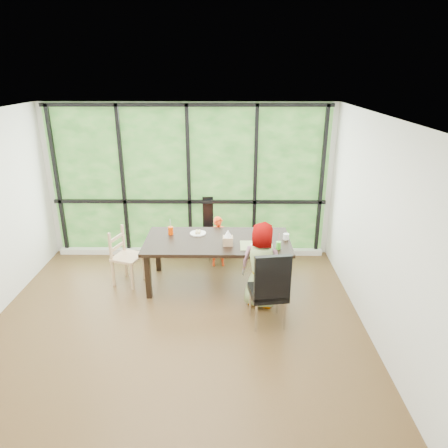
{
  "coord_description": "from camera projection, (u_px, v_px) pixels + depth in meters",
  "views": [
    {
      "loc": [
        0.69,
        -4.64,
        3.2
      ],
      "look_at": [
        0.62,
        0.96,
        1.05
      ],
      "focal_mm": 32.53,
      "sensor_mm": 36.0,
      "label": 1
    }
  ],
  "objects": [
    {
      "name": "window_sill",
      "position": [
        191.0,
        251.0,
        7.47
      ],
      "size": [
        4.8,
        0.12,
        0.1
      ],
      "primitive_type": "cube",
      "color": "silver",
      "rests_on": "ground"
    },
    {
      "name": "child_toddler",
      "position": [
        219.0,
        242.0,
        6.91
      ],
      "size": [
        0.34,
        0.25,
        0.88
      ],
      "primitive_type": "imported",
      "rotation": [
        0.0,
        0.0,
        0.11
      ],
      "color": "#F73F11",
      "rests_on": "ground"
    },
    {
      "name": "tissue_box",
      "position": [
        228.0,
        241.0,
        6.01
      ],
      "size": [
        0.15,
        0.15,
        0.13
      ],
      "primitive_type": "cube",
      "color": "tan",
      "rests_on": "dining_table"
    },
    {
      "name": "straw_white",
      "position": [
        170.0,
        224.0,
        6.35
      ],
      "size": [
        0.01,
        0.04,
        0.2
      ],
      "primitive_type": "cylinder",
      "rotation": [
        0.14,
        0.0,
        0.0
      ],
      "color": "white",
      "rests_on": "orange_cup"
    },
    {
      "name": "white_mug",
      "position": [
        286.0,
        237.0,
        6.21
      ],
      "size": [
        0.09,
        0.09,
        0.09
      ],
      "primitive_type": "cylinder",
      "color": "white",
      "rests_on": "dining_table"
    },
    {
      "name": "ground",
      "position": [
        177.0,
        322.0,
        5.48
      ],
      "size": [
        5.0,
        5.0,
        0.0
      ],
      "primitive_type": "plane",
      "color": "black",
      "rests_on": "ground"
    },
    {
      "name": "dining_table",
      "position": [
        218.0,
        262.0,
        6.34
      ],
      "size": [
        2.29,
        1.23,
        0.75
      ],
      "primitive_type": "cube",
      "rotation": [
        0.0,
        0.0,
        -0.07
      ],
      "color": "black",
      "rests_on": "ground"
    },
    {
      "name": "chair_end_beech",
      "position": [
        128.0,
        257.0,
        6.33
      ],
      "size": [
        0.51,
        0.53,
        0.9
      ],
      "primitive_type": "cube",
      "rotation": [
        0.0,
        0.0,
        1.25
      ],
      "color": "tan",
      "rests_on": "ground"
    },
    {
      "name": "child_older",
      "position": [
        263.0,
        265.0,
        5.68
      ],
      "size": [
        0.71,
        0.57,
        1.26
      ],
      "primitive_type": "imported",
      "rotation": [
        0.0,
        0.0,
        2.82
      ],
      "color": "gray",
      "rests_on": "ground"
    },
    {
      "name": "tissue",
      "position": [
        228.0,
        233.0,
        5.96
      ],
      "size": [
        0.12,
        0.12,
        0.11
      ],
      "primitive_type": "cone",
      "color": "white",
      "rests_on": "tissue_box"
    },
    {
      "name": "chair_interior_leather",
      "position": [
        268.0,
        287.0,
        5.28
      ],
      "size": [
        0.52,
        0.52,
        1.08
      ],
      "primitive_type": "cube",
      "rotation": [
        0.0,
        0.0,
        3.29
      ],
      "color": "black",
      "rests_on": "ground"
    },
    {
      "name": "orange_cup",
      "position": [
        171.0,
        231.0,
        6.39
      ],
      "size": [
        0.08,
        0.08,
        0.13
      ],
      "primitive_type": "cylinder",
      "color": "#F13F00",
      "rests_on": "dining_table"
    },
    {
      "name": "chair_window_leather",
      "position": [
        218.0,
        228.0,
        7.23
      ],
      "size": [
        0.55,
        0.55,
        1.08
      ],
      "primitive_type": "cube",
      "rotation": [
        0.0,
        0.0,
        0.24
      ],
      "color": "black",
      "rests_on": "ground"
    },
    {
      "name": "placemat",
      "position": [
        256.0,
        246.0,
        6.0
      ],
      "size": [
        0.48,
        0.35,
        0.01
      ],
      "primitive_type": "cube",
      "color": "tan",
      "rests_on": "dining_table"
    },
    {
      "name": "foliage_backdrop",
      "position": [
        189.0,
        182.0,
        7.08
      ],
      "size": [
        4.8,
        0.02,
        2.65
      ],
      "primitive_type": "cube",
      "color": "#1C4518",
      "rests_on": "back_wall"
    },
    {
      "name": "crepe_rolls_far",
      "position": [
        198.0,
        232.0,
        6.42
      ],
      "size": [
        0.1,
        0.12,
        0.04
      ],
      "primitive_type": null,
      "color": "tan",
      "rests_on": "plate_far"
    },
    {
      "name": "plate_far",
      "position": [
        198.0,
        233.0,
        6.43
      ],
      "size": [
        0.26,
        0.26,
        0.02
      ],
      "primitive_type": "cylinder",
      "color": "white",
      "rests_on": "dining_table"
    },
    {
      "name": "straw_pink",
      "position": [
        279.0,
        239.0,
        5.84
      ],
      "size": [
        0.01,
        0.04,
        0.2
      ],
      "primitive_type": "cylinder",
      "rotation": [
        0.14,
        0.0,
        0.0
      ],
      "color": "pink",
      "rests_on": "green_cup"
    },
    {
      "name": "window_mullions",
      "position": [
        189.0,
        182.0,
        7.04
      ],
      "size": [
        4.8,
        0.06,
        2.65
      ],
      "primitive_type": null,
      "color": "black",
      "rests_on": "back_wall"
    },
    {
      "name": "back_wall",
      "position": [
        189.0,
        182.0,
        7.1
      ],
      "size": [
        5.0,
        0.0,
        5.0
      ],
      "primitive_type": "plane",
      "rotation": [
        1.57,
        0.0,
        0.0
      ],
      "color": "silver",
      "rests_on": "ground"
    },
    {
      "name": "plate_near",
      "position": [
        259.0,
        245.0,
        6.0
      ],
      "size": [
        0.25,
        0.25,
        0.02
      ],
      "primitive_type": "cylinder",
      "color": "white",
      "rests_on": "dining_table"
    },
    {
      "name": "crepe_rolls_near",
      "position": [
        259.0,
        244.0,
        5.99
      ],
      "size": [
        0.1,
        0.12,
        0.04
      ],
      "primitive_type": null,
      "color": "tan",
      "rests_on": "plate_near"
    },
    {
      "name": "green_cup",
      "position": [
        278.0,
        245.0,
        5.87
      ],
      "size": [
        0.07,
        0.07,
        0.11
      ],
      "primitive_type": "cylinder",
      "color": "#53D737",
      "rests_on": "dining_table"
    }
  ]
}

